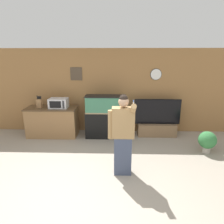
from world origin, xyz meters
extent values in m
plane|color=gray|center=(0.00, 0.00, 0.00)|extent=(18.00, 18.00, 0.00)
cube|color=olive|center=(0.00, 2.95, 1.30)|extent=(10.00, 0.06, 2.60)
cube|color=#4C3D2D|center=(-0.96, 2.91, 1.84)|extent=(0.36, 0.02, 0.39)
cylinder|color=white|center=(1.48, 2.90, 1.83)|extent=(0.32, 0.03, 0.32)
cylinder|color=black|center=(1.48, 2.91, 1.83)|extent=(0.35, 0.01, 0.35)
cube|color=olive|center=(-1.65, 2.45, 0.43)|extent=(1.47, 0.65, 0.85)
cube|color=#513A24|center=(-1.65, 2.45, 0.87)|extent=(1.51, 0.69, 0.03)
cube|color=silver|center=(-1.43, 2.44, 1.03)|extent=(0.53, 0.37, 0.28)
cube|color=black|center=(-1.47, 2.25, 1.03)|extent=(0.33, 0.01, 0.20)
cube|color=#2D2D33|center=(-1.24, 2.25, 1.03)|extent=(0.05, 0.01, 0.23)
cube|color=olive|center=(-2.00, 2.41, 1.02)|extent=(0.14, 0.11, 0.26)
cylinder|color=black|center=(-2.05, 2.42, 1.20)|extent=(0.02, 0.02, 0.11)
cylinder|color=black|center=(-2.02, 2.42, 1.18)|extent=(0.02, 0.02, 0.07)
cylinder|color=black|center=(-1.98, 2.42, 1.19)|extent=(0.02, 0.02, 0.08)
cylinder|color=black|center=(-1.95, 2.42, 1.19)|extent=(0.02, 0.02, 0.08)
cylinder|color=black|center=(-2.05, 2.46, 1.19)|extent=(0.02, 0.02, 0.09)
cylinder|color=black|center=(-2.02, 2.46, 1.19)|extent=(0.02, 0.02, 0.09)
cylinder|color=black|center=(-1.98, 2.46, 1.19)|extent=(0.02, 0.02, 0.09)
cylinder|color=black|center=(-1.95, 2.46, 1.19)|extent=(0.02, 0.02, 0.09)
cube|color=black|center=(-0.03, 2.39, 0.38)|extent=(1.19, 0.45, 0.77)
cube|color=#937F5B|center=(-0.03, 2.39, 0.79)|extent=(1.16, 0.44, 0.04)
cube|color=#387556|center=(-0.03, 2.39, 1.02)|extent=(1.15, 0.43, 0.48)
cube|color=black|center=(-0.03, 2.39, 1.26)|extent=(1.19, 0.45, 0.03)
cube|color=brown|center=(1.52, 2.55, 0.19)|extent=(1.15, 0.40, 0.38)
cube|color=black|center=(1.52, 2.55, 0.75)|extent=(1.36, 0.05, 0.75)
cube|color=black|center=(1.52, 2.58, 0.75)|extent=(1.39, 0.01, 0.78)
cube|color=#424C66|center=(0.44, 0.44, 0.41)|extent=(0.35, 0.20, 0.81)
cube|color=#A37F51|center=(0.44, 0.44, 1.12)|extent=(0.44, 0.21, 0.61)
sphere|color=tan|center=(0.44, 0.44, 1.54)|extent=(0.20, 0.20, 0.20)
sphere|color=black|center=(0.44, 0.44, 1.59)|extent=(0.17, 0.17, 0.17)
cylinder|color=#A37F51|center=(0.20, 0.44, 1.08)|extent=(0.11, 0.11, 0.58)
cylinder|color=#A37F51|center=(0.61, 0.31, 1.43)|extent=(0.10, 0.32, 0.27)
cylinder|color=white|center=(0.61, 0.29, 1.53)|extent=(0.02, 0.06, 0.11)
cylinder|color=#2856B2|center=(0.61, 0.27, 1.59)|extent=(0.02, 0.03, 0.05)
cylinder|color=#B2A899|center=(2.60, 1.47, 0.07)|extent=(0.20, 0.20, 0.14)
sphere|color=#33753D|center=(2.60, 1.47, 0.33)|extent=(0.44, 0.44, 0.44)
camera|label=1|loc=(0.34, -3.26, 2.39)|focal=32.00mm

